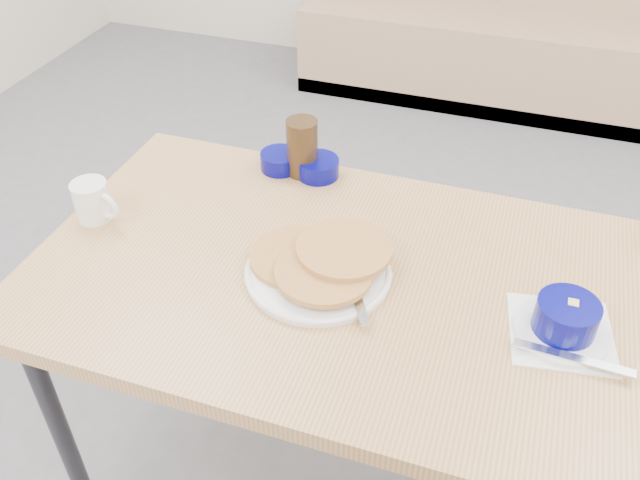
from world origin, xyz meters
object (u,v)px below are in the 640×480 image
(coffee_mug, at_px, (93,201))
(butter_bowl, at_px, (318,168))
(grits_setting, at_px, (565,322))
(booth_bench, at_px, (489,29))
(pancake_plate, at_px, (320,265))
(creamer_bowl, at_px, (280,161))
(amber_tumbler, at_px, (302,148))
(dining_table, at_px, (356,298))

(coffee_mug, relative_size, butter_bowl, 1.15)
(grits_setting, distance_m, butter_bowl, 0.72)
(booth_bench, xyz_separation_m, pancake_plate, (-0.08, -2.55, 0.43))
(butter_bowl, bearing_deg, creamer_bowl, 180.00)
(grits_setting, distance_m, amber_tumbler, 0.76)
(pancake_plate, xyz_separation_m, butter_bowl, (-0.13, 0.36, 0.00))
(dining_table, distance_m, coffee_mug, 0.65)
(grits_setting, bearing_deg, pancake_plate, 177.88)
(coffee_mug, relative_size, grits_setting, 0.50)
(dining_table, bearing_deg, butter_bowl, 120.68)
(pancake_plate, distance_m, grits_setting, 0.50)
(booth_bench, bearing_deg, creamer_bowl, -97.93)
(amber_tumbler, bearing_deg, booth_bench, 83.67)
(pancake_plate, relative_size, amber_tumbler, 2.09)
(pancake_plate, relative_size, coffee_mug, 2.54)
(creamer_bowl, xyz_separation_m, butter_bowl, (0.10, -0.00, 0.00))
(booth_bench, height_order, butter_bowl, booth_bench)
(creamer_bowl, bearing_deg, booth_bench, 82.07)
(booth_bench, bearing_deg, dining_table, -90.00)
(grits_setting, bearing_deg, butter_bowl, 148.94)
(dining_table, relative_size, creamer_bowl, 13.96)
(butter_bowl, height_order, amber_tumbler, amber_tumbler)
(butter_bowl, bearing_deg, dining_table, -59.32)
(pancake_plate, bearing_deg, amber_tumbler, 115.18)
(coffee_mug, bearing_deg, creamer_bowl, 45.42)
(booth_bench, distance_m, dining_table, 2.56)
(booth_bench, height_order, amber_tumbler, booth_bench)
(creamer_bowl, bearing_deg, grits_setting, -27.29)
(pancake_plate, xyz_separation_m, creamer_bowl, (-0.23, 0.36, -0.00))
(booth_bench, xyz_separation_m, dining_table, (0.00, -2.53, 0.35))
(grits_setting, height_order, butter_bowl, grits_setting)
(creamer_bowl, height_order, amber_tumbler, amber_tumbler)
(booth_bench, xyz_separation_m, coffee_mug, (-0.64, -2.53, 0.46))
(dining_table, bearing_deg, creamer_bowl, 131.94)
(butter_bowl, bearing_deg, grits_setting, -31.06)
(pancake_plate, bearing_deg, grits_setting, -2.12)
(grits_setting, distance_m, creamer_bowl, 0.81)
(booth_bench, xyz_separation_m, butter_bowl, (-0.20, -2.19, 0.43))
(coffee_mug, xyz_separation_m, amber_tumbler, (0.39, 0.34, 0.03))
(booth_bench, relative_size, butter_bowl, 17.90)
(creamer_bowl, bearing_deg, pancake_plate, -57.19)
(grits_setting, bearing_deg, booth_bench, 99.25)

